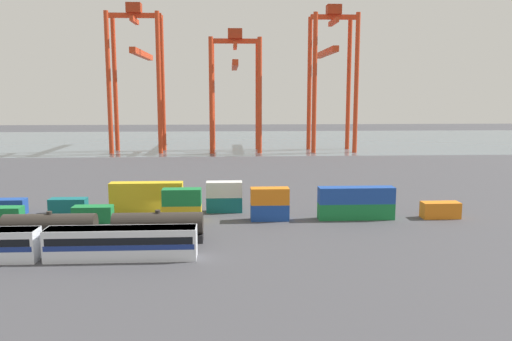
# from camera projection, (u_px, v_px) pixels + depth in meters

# --- Properties ---
(ground_plane) EXTENTS (420.00, 420.00, 0.00)m
(ground_plane) POSITION_uv_depth(u_px,v_px,m) (180.00, 177.00, 122.65)
(ground_plane) COLOR #424247
(harbour_water) EXTENTS (400.00, 110.00, 0.01)m
(harbour_water) POSITION_uv_depth(u_px,v_px,m) (201.00, 141.00, 216.64)
(harbour_water) COLOR slate
(harbour_water) RESTS_ON ground_plane
(passenger_train) EXTENTS (37.08, 3.14, 3.90)m
(passenger_train) POSITION_uv_depth(u_px,v_px,m) (42.00, 243.00, 61.38)
(passenger_train) COLOR silver
(passenger_train) RESTS_ON ground_plane
(freight_tank_row) EXTENTS (40.76, 2.95, 4.41)m
(freight_tank_row) POSITION_uv_depth(u_px,v_px,m) (50.00, 228.00, 68.35)
(freight_tank_row) COLOR #232326
(freight_tank_row) RESTS_ON ground_plane
(shipping_container_1) EXTENTS (6.04, 2.44, 2.60)m
(shipping_container_1) POSITION_uv_depth(u_px,v_px,m) (2.00, 215.00, 79.00)
(shipping_container_1) COLOR #197538
(shipping_container_1) RESTS_ON ground_plane
(shipping_container_2) EXTENTS (6.04, 2.44, 2.60)m
(shipping_container_2) POSITION_uv_depth(u_px,v_px,m) (93.00, 214.00, 79.71)
(shipping_container_2) COLOR #197538
(shipping_container_2) RESTS_ON ground_plane
(shipping_container_3) EXTENTS (6.04, 2.44, 2.60)m
(shipping_container_3) POSITION_uv_depth(u_px,v_px,m) (182.00, 213.00, 80.43)
(shipping_container_3) COLOR gold
(shipping_container_3) RESTS_ON ground_plane
(shipping_container_4) EXTENTS (6.04, 2.44, 2.60)m
(shipping_container_4) POSITION_uv_depth(u_px,v_px,m) (182.00, 197.00, 80.04)
(shipping_container_4) COLOR #197538
(shipping_container_4) RESTS_ON shipping_container_3
(shipping_container_5) EXTENTS (6.04, 2.44, 2.60)m
(shipping_container_5) POSITION_uv_depth(u_px,v_px,m) (270.00, 212.00, 81.14)
(shipping_container_5) COLOR #1C4299
(shipping_container_5) RESTS_ON ground_plane
(shipping_container_6) EXTENTS (6.04, 2.44, 2.60)m
(shipping_container_6) POSITION_uv_depth(u_px,v_px,m) (270.00, 196.00, 80.75)
(shipping_container_6) COLOR orange
(shipping_container_6) RESTS_ON shipping_container_5
(shipping_container_7) EXTENTS (12.10, 2.44, 2.60)m
(shipping_container_7) POSITION_uv_depth(u_px,v_px,m) (356.00, 211.00, 81.85)
(shipping_container_7) COLOR #197538
(shipping_container_7) RESTS_ON ground_plane
(shipping_container_8) EXTENTS (12.10, 2.44, 2.60)m
(shipping_container_8) POSITION_uv_depth(u_px,v_px,m) (356.00, 195.00, 81.47)
(shipping_container_8) COLOR #1C4299
(shipping_container_8) RESTS_ON shipping_container_7
(shipping_container_9) EXTENTS (6.04, 2.44, 2.60)m
(shipping_container_9) POSITION_uv_depth(u_px,v_px,m) (440.00, 210.00, 82.57)
(shipping_container_9) COLOR orange
(shipping_container_9) RESTS_ON ground_plane
(shipping_container_11) EXTENTS (6.04, 2.44, 2.60)m
(shipping_container_11) POSITION_uv_depth(u_px,v_px,m) (68.00, 206.00, 85.48)
(shipping_container_11) COLOR #146066
(shipping_container_11) RESTS_ON ground_plane
(shipping_container_12) EXTENTS (12.10, 2.44, 2.60)m
(shipping_container_12) POSITION_uv_depth(u_px,v_px,m) (147.00, 205.00, 86.15)
(shipping_container_12) COLOR gold
(shipping_container_12) RESTS_ON ground_plane
(shipping_container_13) EXTENTS (12.10, 2.44, 2.60)m
(shipping_container_13) POSITION_uv_depth(u_px,v_px,m) (146.00, 190.00, 85.76)
(shipping_container_13) COLOR gold
(shipping_container_13) RESTS_ON shipping_container_12
(shipping_container_14) EXTENTS (6.04, 2.44, 2.60)m
(shipping_container_14) POSITION_uv_depth(u_px,v_px,m) (224.00, 204.00, 86.82)
(shipping_container_14) COLOR #146066
(shipping_container_14) RESTS_ON ground_plane
(shipping_container_15) EXTENTS (6.04, 2.44, 2.60)m
(shipping_container_15) POSITION_uv_depth(u_px,v_px,m) (224.00, 189.00, 86.43)
(shipping_container_15) COLOR silver
(shipping_container_15) RESTS_ON shipping_container_14
(gantry_crane_west) EXTENTS (17.94, 39.12, 49.49)m
(gantry_crane_west) POSITION_uv_depth(u_px,v_px,m) (137.00, 65.00, 174.76)
(gantry_crane_west) COLOR red
(gantry_crane_west) RESTS_ON ground_plane
(gantry_crane_central) EXTENTS (17.55, 39.78, 41.38)m
(gantry_crane_central) POSITION_uv_depth(u_px,v_px,m) (235.00, 77.00, 177.37)
(gantry_crane_central) COLOR red
(gantry_crane_central) RESTS_ON ground_plane
(gantry_crane_east) EXTENTS (15.69, 36.27, 49.47)m
(gantry_crane_east) POSITION_uv_depth(u_px,v_px,m) (331.00, 65.00, 177.68)
(gantry_crane_east) COLOR red
(gantry_crane_east) RESTS_ON ground_plane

